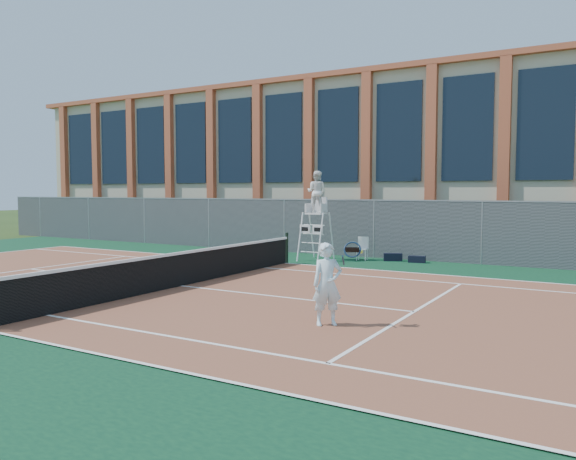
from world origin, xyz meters
The scene contains 12 objects.
ground centered at (0.00, 0.00, 0.00)m, with size 120.00×120.00×0.00m, color #233814.
apron centered at (0.00, 1.00, 0.01)m, with size 36.00×20.00×0.01m, color #0B3220.
tennis_court centered at (0.00, 0.00, 0.02)m, with size 23.77×10.97×0.02m, color brown.
tennis_net centered at (0.00, 0.00, 0.54)m, with size 0.10×11.30×1.10m.
fence centered at (0.00, 8.80, 1.10)m, with size 40.00×0.06×2.20m, color #595E60, non-canonical shape.
hedge centered at (0.00, 10.00, 1.10)m, with size 40.00×1.40×2.20m, color black.
building centered at (0.00, 17.95, 4.15)m, with size 45.00×10.60×8.22m.
umpire_chair centered at (0.43, 7.04, 2.44)m, with size 0.93×1.44×3.35m.
plastic_chair centered at (1.93, 7.88, 0.51)m, with size 0.46×0.46×0.86m.
sports_bag_near centered at (3.01, 8.16, 0.15)m, with size 0.66×0.27×0.28m, color black.
sports_bag_far centered at (3.91, 8.14, 0.13)m, with size 0.60×0.26×0.24m, color black.
tennis_player centered at (5.34, -1.98, 0.82)m, with size 0.95×0.75×1.59m.
Camera 1 is at (9.99, -11.41, 2.58)m, focal length 35.00 mm.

